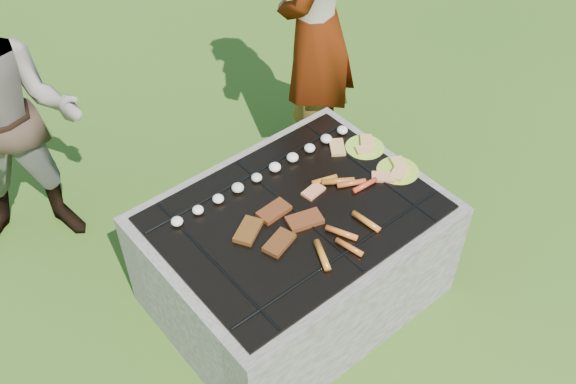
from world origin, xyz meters
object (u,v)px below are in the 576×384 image
at_px(cook, 317,28).
at_px(bystander, 8,129).
at_px(fire_pit, 295,259).
at_px(plate_near, 398,171).
at_px(plate_far, 365,147).

relative_size(cook, bystander, 1.18).
bearing_deg(fire_pit, plate_near, -10.65).
xyz_separation_m(plate_far, cook, (0.26, 0.67, 0.28)).
bearing_deg(plate_far, plate_near, -90.21).
bearing_deg(bystander, plate_near, -16.13).
distance_m(plate_near, cook, 0.97).
height_order(plate_near, cook, cook).
xyz_separation_m(cook, bystander, (-1.61, 0.42, -0.13)).
distance_m(fire_pit, cook, 1.29).
xyz_separation_m(plate_near, bystander, (-1.36, 1.31, 0.14)).
height_order(plate_far, plate_near, same).
relative_size(plate_near, bystander, 0.16).
bearing_deg(plate_near, cook, 74.01).
distance_m(cook, bystander, 1.67).
height_order(cook, bystander, cook).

